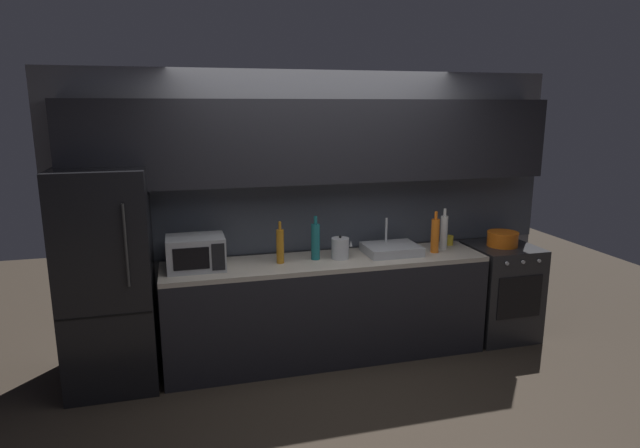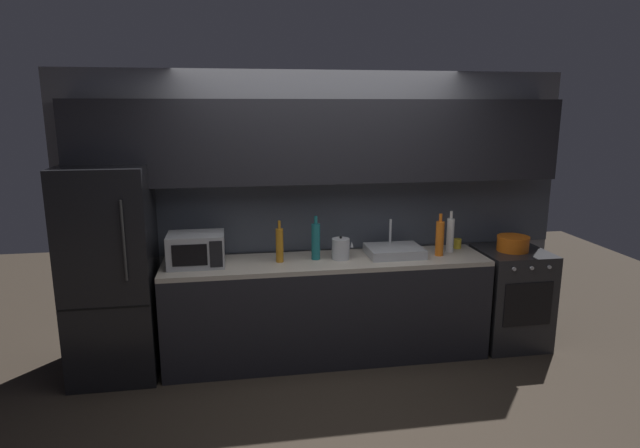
# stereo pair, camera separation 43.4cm
# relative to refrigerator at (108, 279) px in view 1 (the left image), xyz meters

# --- Properties ---
(ground_plane) EXTENTS (10.00, 10.00, 0.00)m
(ground_plane) POSITION_rel_refrigerator_xyz_m (1.78, -0.90, -0.87)
(ground_plane) COLOR #2D261E
(back_wall) EXTENTS (4.54, 0.44, 2.50)m
(back_wall) POSITION_rel_refrigerator_xyz_m (1.78, 0.30, 0.68)
(back_wall) COLOR slate
(back_wall) RESTS_ON ground
(counter_run) EXTENTS (2.80, 0.60, 0.90)m
(counter_run) POSITION_rel_refrigerator_xyz_m (1.78, 0.00, -0.42)
(counter_run) COLOR black
(counter_run) RESTS_ON ground
(refrigerator) EXTENTS (0.68, 0.69, 1.75)m
(refrigerator) POSITION_rel_refrigerator_xyz_m (0.00, 0.00, 0.00)
(refrigerator) COLOR black
(refrigerator) RESTS_ON ground
(oven_range) EXTENTS (0.60, 0.62, 0.90)m
(oven_range) POSITION_rel_refrigerator_xyz_m (3.52, -0.00, -0.42)
(oven_range) COLOR #232326
(oven_range) RESTS_ON ground
(microwave) EXTENTS (0.46, 0.35, 0.27)m
(microwave) POSITION_rel_refrigerator_xyz_m (0.68, 0.02, 0.16)
(microwave) COLOR #A8AAAF
(microwave) RESTS_ON counter_run
(sink_basin) EXTENTS (0.48, 0.38, 0.30)m
(sink_basin) POSITION_rel_refrigerator_xyz_m (2.39, 0.03, 0.07)
(sink_basin) COLOR #ADAFB5
(sink_basin) RESTS_ON counter_run
(kettle) EXTENTS (0.19, 0.15, 0.21)m
(kettle) POSITION_rel_refrigerator_xyz_m (1.90, 0.00, 0.12)
(kettle) COLOR #B7BABF
(kettle) RESTS_ON counter_run
(wine_bottle_white) EXTENTS (0.07, 0.07, 0.38)m
(wine_bottle_white) POSITION_rel_refrigerator_xyz_m (2.92, 0.06, 0.19)
(wine_bottle_white) COLOR silver
(wine_bottle_white) RESTS_ON counter_run
(wine_bottle_teal) EXTENTS (0.08, 0.08, 0.38)m
(wine_bottle_teal) POSITION_rel_refrigerator_xyz_m (1.68, 0.03, 0.19)
(wine_bottle_teal) COLOR #19666B
(wine_bottle_teal) RESTS_ON counter_run
(wine_bottle_orange) EXTENTS (0.07, 0.07, 0.38)m
(wine_bottle_orange) POSITION_rel_refrigerator_xyz_m (2.78, -0.03, 0.19)
(wine_bottle_orange) COLOR orange
(wine_bottle_orange) RESTS_ON counter_run
(wine_bottle_amber) EXTENTS (0.06, 0.06, 0.36)m
(wine_bottle_amber) POSITION_rel_refrigerator_xyz_m (1.37, 0.00, 0.18)
(wine_bottle_amber) COLOR #B27019
(wine_bottle_amber) RESTS_ON counter_run
(mug_yellow) EXTENTS (0.07, 0.07, 0.09)m
(mug_yellow) POSITION_rel_refrigerator_xyz_m (3.04, 0.17, 0.07)
(mug_yellow) COLOR gold
(mug_yellow) RESTS_ON counter_run
(cooking_pot) EXTENTS (0.29, 0.29, 0.14)m
(cooking_pot) POSITION_rel_refrigerator_xyz_m (3.50, 0.00, 0.10)
(cooking_pot) COLOR orange
(cooking_pot) RESTS_ON oven_range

